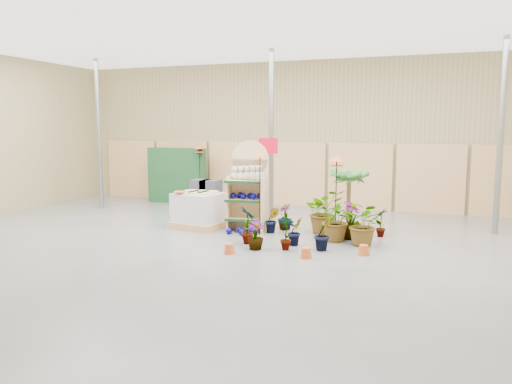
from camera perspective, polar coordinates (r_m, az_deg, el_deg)
room at (r=10.87m, az=-2.57°, el=6.05°), size 15.20×12.10×4.70m
display_shelf at (r=11.96m, az=-0.86°, el=0.29°), size 0.98×0.70×2.16m
teddy_bears at (r=11.81m, az=-0.88°, el=2.06°), size 0.80×0.22×0.35m
gazing_balls_shelf at (r=11.86m, az=-1.06°, el=-0.44°), size 0.79×0.27×0.15m
gazing_balls_floor at (r=11.66m, az=-1.78°, el=-4.45°), size 0.63×0.39×0.15m
pallet_stack at (r=12.45m, az=-6.57°, el=-2.05°), size 1.37×1.21×0.90m
charcoal_planters at (r=14.15m, az=-5.71°, el=-0.62°), size 0.80×0.50×1.00m
trellis_stock at (r=16.47m, az=-9.03°, el=1.87°), size 2.00×0.30×1.80m
offer_sign at (r=12.80m, az=1.43°, el=3.38°), size 0.50×0.08×2.20m
bird_table_front at (r=11.34m, az=0.46°, el=4.03°), size 0.34×0.34×1.94m
bird_table_right at (r=11.10m, az=9.21°, el=3.51°), size 0.34×0.34×1.87m
bird_table_back at (r=15.72m, az=-6.48°, el=4.94°), size 0.34×0.34×1.94m
palm at (r=11.87m, az=10.60°, el=1.85°), size 0.70×0.70×1.59m
potted_plant_0 at (r=10.62m, az=-0.95°, el=-3.77°), size 0.51×0.52×0.83m
potted_plant_1 at (r=10.55m, az=4.51°, el=-4.48°), size 0.41×0.43×0.60m
potted_plant_2 at (r=10.95m, az=8.90°, el=-3.17°), size 1.11×1.14×0.96m
potted_plant_3 at (r=11.29m, az=10.80°, el=-3.18°), size 0.57×0.57×0.84m
potted_plant_4 at (r=11.67m, az=14.10°, el=-3.35°), size 0.38×0.43×0.68m
potted_plant_5 at (r=11.74m, az=1.87°, el=-3.18°), size 0.43×0.39×0.63m
potted_plant_6 at (r=11.81m, az=7.71°, el=-2.19°), size 1.21×1.22×1.03m
potted_plant_7 at (r=10.16m, az=-0.07°, el=-4.98°), size 0.41×0.41×0.59m
potted_plant_8 at (r=10.13m, az=3.49°, el=-4.66°), size 0.42×0.33×0.71m
potted_plant_9 at (r=10.17m, az=7.70°, el=-4.76°), size 0.47×0.48×0.68m
potted_plant_10 at (r=10.70m, az=12.28°, el=-3.59°), size 1.00×0.93×0.92m
potted_plant_11 at (r=12.13m, az=3.31°, el=-2.83°), size 0.50×0.50×0.63m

